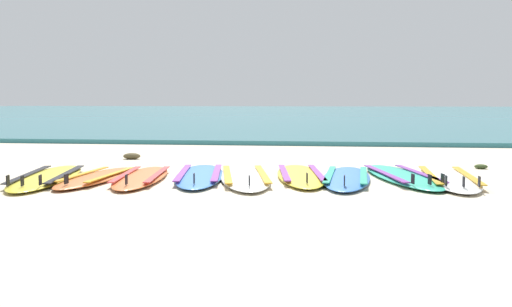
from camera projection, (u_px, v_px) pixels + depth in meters
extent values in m
plane|color=beige|center=(231.00, 177.00, 7.50)|extent=(80.00, 80.00, 0.00)
cube|color=teal|center=(312.00, 112.00, 42.22)|extent=(80.00, 60.00, 0.10)
ellipsoid|color=yellow|center=(47.00, 177.00, 7.26)|extent=(1.12, 2.57, 0.07)
cube|color=black|center=(29.00, 174.00, 7.24)|extent=(0.44, 1.73, 0.01)
cube|color=black|center=(66.00, 174.00, 7.27)|extent=(0.44, 1.73, 0.01)
cube|color=black|center=(22.00, 181.00, 6.29)|extent=(0.03, 0.09, 0.11)
cube|color=black|center=(8.00, 180.00, 6.33)|extent=(0.03, 0.09, 0.11)
cube|color=black|center=(40.00, 180.00, 6.36)|extent=(0.03, 0.09, 0.11)
ellipsoid|color=orange|center=(97.00, 177.00, 7.24)|extent=(0.57, 2.08, 0.07)
cube|color=gold|center=(83.00, 174.00, 7.26)|extent=(0.11, 1.45, 0.01)
cube|color=gold|center=(111.00, 174.00, 7.21)|extent=(0.11, 1.45, 0.01)
cube|color=black|center=(66.00, 179.00, 6.44)|extent=(0.01, 0.09, 0.11)
ellipsoid|color=orange|center=(142.00, 177.00, 7.26)|extent=(0.82, 2.25, 0.07)
cube|color=#D13838|center=(126.00, 174.00, 7.26)|extent=(0.27, 1.54, 0.01)
cube|color=#D13838|center=(158.00, 174.00, 7.26)|extent=(0.27, 1.54, 0.01)
cube|color=black|center=(126.00, 179.00, 6.40)|extent=(0.02, 0.09, 0.11)
ellipsoid|color=#3875CC|center=(200.00, 175.00, 7.42)|extent=(0.96, 2.45, 0.07)
cube|color=purple|center=(183.00, 172.00, 7.41)|extent=(0.34, 1.66, 0.01)
cube|color=purple|center=(217.00, 172.00, 7.43)|extent=(0.34, 1.66, 0.01)
cube|color=black|center=(194.00, 178.00, 6.49)|extent=(0.03, 0.09, 0.11)
ellipsoid|color=silver|center=(245.00, 177.00, 7.28)|extent=(1.07, 2.52, 0.07)
cube|color=gold|center=(227.00, 174.00, 7.26)|extent=(0.41, 1.70, 0.01)
cube|color=gold|center=(263.00, 174.00, 7.29)|extent=(0.41, 1.70, 0.01)
cube|color=black|center=(249.00, 180.00, 6.32)|extent=(0.03, 0.09, 0.11)
ellipsoid|color=yellow|center=(301.00, 175.00, 7.43)|extent=(0.87, 2.37, 0.07)
cube|color=purple|center=(284.00, 172.00, 7.43)|extent=(0.29, 1.61, 0.01)
cube|color=purple|center=(317.00, 172.00, 7.43)|extent=(0.29, 1.61, 0.01)
cube|color=black|center=(307.00, 178.00, 6.52)|extent=(0.02, 0.09, 0.11)
ellipsoid|color=#3875CC|center=(346.00, 178.00, 7.21)|extent=(0.70, 2.33, 0.07)
cube|color=teal|center=(330.00, 174.00, 7.24)|extent=(0.17, 1.61, 0.01)
cube|color=teal|center=(364.00, 175.00, 7.17)|extent=(0.17, 1.61, 0.01)
cube|color=black|center=(344.00, 180.00, 6.32)|extent=(0.02, 0.09, 0.11)
ellipsoid|color=#2DB793|center=(402.00, 176.00, 7.35)|extent=(1.08, 2.52, 0.07)
cube|color=purple|center=(385.00, 173.00, 7.33)|extent=(0.42, 1.70, 0.01)
cube|color=purple|center=(419.00, 173.00, 7.36)|extent=(0.42, 1.70, 0.01)
cube|color=black|center=(430.00, 179.00, 6.39)|extent=(0.03, 0.09, 0.11)
cube|color=black|center=(413.00, 179.00, 6.44)|extent=(0.03, 0.09, 0.11)
cube|color=black|center=(443.00, 179.00, 6.46)|extent=(0.03, 0.09, 0.11)
ellipsoid|color=white|center=(449.00, 178.00, 7.17)|extent=(0.71, 2.50, 0.07)
cube|color=gold|center=(430.00, 174.00, 7.21)|extent=(0.15, 1.74, 0.01)
cube|color=gold|center=(468.00, 175.00, 7.13)|extent=(0.15, 1.74, 0.01)
cube|color=black|center=(464.00, 182.00, 6.22)|extent=(0.02, 0.09, 0.11)
cube|color=black|center=(446.00, 181.00, 6.30)|extent=(0.02, 0.09, 0.11)
cube|color=black|center=(479.00, 181.00, 6.25)|extent=(0.02, 0.09, 0.11)
ellipsoid|color=#4C4228|center=(132.00, 156.00, 9.77)|extent=(0.29, 0.23, 0.10)
ellipsoid|color=#384723|center=(481.00, 167.00, 8.42)|extent=(0.19, 0.15, 0.07)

